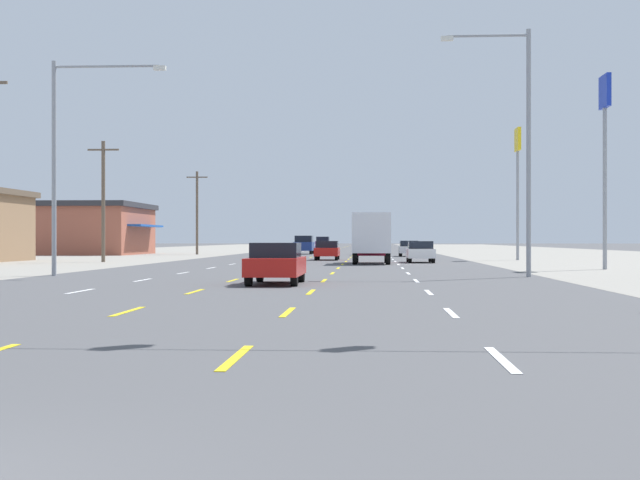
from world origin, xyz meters
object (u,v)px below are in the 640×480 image
object	(u,v)px
suv_inner_left_farthest	(304,245)
sedan_inner_right_distant_a	(369,246)
box_truck_inner_right_near	(371,235)
suv_inner_left_distant_b	(323,243)
streetlight_left_row_0	(67,149)
sedan_far_right_mid	(420,251)
sedan_far_right_far	(409,248)
pole_sign_right_row_1	(605,127)
sedan_center_turn_midfar	(327,250)
sedan_center_turn_nearest	(276,263)
streetlight_right_row_0	(520,136)
suv_inner_right_farther	(369,245)
pole_sign_right_row_2	(518,163)

from	to	relation	value
suv_inner_left_farthest	sedan_inner_right_distant_a	bearing A→B (deg)	49.46
box_truck_inner_right_near	suv_inner_left_distant_b	world-z (taller)	box_truck_inner_right_near
streetlight_left_row_0	sedan_inner_right_distant_a	bearing A→B (deg)	79.14
sedan_far_right_mid	streetlight_left_row_0	world-z (taller)	streetlight_left_row_0
sedan_far_right_far	pole_sign_right_row_1	size ratio (longest dim) A/B	0.44
pole_sign_right_row_1	sedan_center_turn_midfar	bearing A→B (deg)	126.58
sedan_far_right_far	streetlight_left_row_0	bearing A→B (deg)	-109.88
sedan_center_turn_nearest	streetlight_right_row_0	bearing A→B (deg)	34.90
sedan_far_right_far	sedan_inner_right_distant_a	size ratio (longest dim) A/B	1.00
sedan_far_right_far	sedan_center_turn_midfar	bearing A→B (deg)	-114.34
sedan_far_right_mid	suv_inner_left_farthest	world-z (taller)	suv_inner_left_farthest
sedan_center_turn_midfar	suv_inner_right_farther	world-z (taller)	suv_inner_right_farther
suv_inner_left_distant_b	streetlight_right_row_0	bearing A→B (deg)	-81.94
box_truck_inner_right_near	sedan_far_right_far	bearing A→B (deg)	82.29
suv_inner_right_farther	streetlight_right_row_0	size ratio (longest dim) A/B	0.47
sedan_inner_right_distant_a	pole_sign_right_row_1	distance (m)	58.86
suv_inner_left_distant_b	pole_sign_right_row_2	bearing A→B (deg)	-73.89
streetlight_left_row_0	streetlight_right_row_0	distance (m)	19.39
sedan_far_right_far	sedan_inner_right_distant_a	distance (m)	21.31
sedan_center_turn_midfar	streetlight_left_row_0	xyz separation A→B (m)	(-9.76, -30.78, 4.75)
streetlight_right_row_0	sedan_far_right_mid	bearing A→B (deg)	97.03
suv_inner_left_distant_b	pole_sign_right_row_2	size ratio (longest dim) A/B	0.49
sedan_center_turn_midfar	suv_inner_right_farther	bearing A→B (deg)	82.08
sedan_far_right_far	sedan_inner_right_distant_a	bearing A→B (deg)	100.18
suv_inner_left_farthest	sedan_inner_right_distant_a	distance (m)	10.67
sedan_far_right_far	streetlight_right_row_0	bearing A→B (deg)	-86.53
suv_inner_left_distant_b	suv_inner_right_farther	bearing A→B (deg)	-80.50
suv_inner_right_farther	pole_sign_right_row_2	bearing A→B (deg)	-62.84
suv_inner_right_farther	sedan_center_turn_midfar	bearing A→B (deg)	-97.92
box_truck_inner_right_near	streetlight_right_row_0	bearing A→B (deg)	-72.91
sedan_center_turn_midfar	streetlight_left_row_0	bearing A→B (deg)	-107.58
sedan_inner_right_distant_a	sedan_far_right_mid	bearing A→B (deg)	-85.19
sedan_far_right_mid	suv_inner_left_distant_b	distance (m)	71.30
streetlight_right_row_0	pole_sign_right_row_1	bearing A→B (deg)	58.59
suv_inner_left_distant_b	suv_inner_left_farthest	bearing A→B (deg)	-90.23
sedan_center_turn_nearest	sedan_far_right_far	bearing A→B (deg)	82.61
box_truck_inner_right_near	suv_inner_left_distant_b	xyz separation A→B (m)	(-7.09, 73.83, -0.81)
sedan_center_turn_midfar	suv_inner_left_farthest	world-z (taller)	suv_inner_left_farthest
sedan_far_right_mid	pole_sign_right_row_2	distance (m)	12.71
streetlight_left_row_0	streetlight_right_row_0	xyz separation A→B (m)	(19.38, -0.00, 0.43)
pole_sign_right_row_2	suv_inner_left_distant_b	bearing A→B (deg)	106.11
box_truck_inner_right_near	suv_inner_left_distant_b	distance (m)	74.17
sedan_inner_right_distant_a	pole_sign_right_row_2	bearing A→B (deg)	-72.30
suv_inner_right_farther	box_truck_inner_right_near	bearing A→B (deg)	-89.57
sedan_far_right_mid	suv_inner_left_distant_b	world-z (taller)	suv_inner_left_distant_b
suv_inner_left_farthest	pole_sign_right_row_2	world-z (taller)	pole_sign_right_row_2
sedan_center_turn_nearest	streetlight_left_row_0	world-z (taller)	streetlight_left_row_0
sedan_far_right_far	box_truck_inner_right_near	bearing A→B (deg)	-97.71
suv_inner_left_farthest	sedan_far_right_far	bearing A→B (deg)	-50.27
suv_inner_left_farthest	pole_sign_right_row_1	xyz separation A→B (m)	(19.45, -49.02, 6.42)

